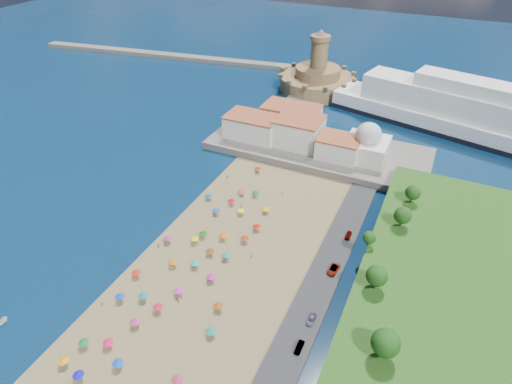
% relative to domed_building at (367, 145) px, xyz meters
% --- Properties ---
extents(ground, '(700.00, 700.00, 0.00)m').
position_rel_domed_building_xyz_m(ground, '(-30.00, -71.00, -8.97)').
color(ground, '#071938').
rests_on(ground, ground).
extents(terrace, '(90.00, 36.00, 3.00)m').
position_rel_domed_building_xyz_m(terrace, '(-20.00, 2.00, -7.47)').
color(terrace, '#59544C').
rests_on(terrace, ground).
extents(jetty, '(18.00, 70.00, 2.40)m').
position_rel_domed_building_xyz_m(jetty, '(-42.00, 37.00, -7.77)').
color(jetty, '#59544C').
rests_on(jetty, ground).
extents(breakwater, '(199.03, 34.77, 2.60)m').
position_rel_domed_building_xyz_m(breakwater, '(-140.00, 82.00, -7.67)').
color(breakwater, '#59544C').
rests_on(breakwater, ground).
extents(waterfront_buildings, '(57.00, 29.00, 11.00)m').
position_rel_domed_building_xyz_m(waterfront_buildings, '(-33.05, 2.64, -1.10)').
color(waterfront_buildings, silver).
rests_on(waterfront_buildings, terrace).
extents(domed_building, '(16.00, 16.00, 15.00)m').
position_rel_domed_building_xyz_m(domed_building, '(0.00, 0.00, 0.00)').
color(domed_building, silver).
rests_on(domed_building, terrace).
extents(fortress, '(40.00, 40.00, 32.40)m').
position_rel_domed_building_xyz_m(fortress, '(-42.00, 67.00, -2.29)').
color(fortress, olive).
rests_on(fortress, ground).
extents(cruise_ship, '(139.43, 52.23, 30.24)m').
position_rel_domed_building_xyz_m(cruise_ship, '(41.24, 43.22, -0.02)').
color(cruise_ship, black).
rests_on(cruise_ship, ground).
extents(beach_parasols, '(31.60, 117.39, 2.20)m').
position_rel_domed_building_xyz_m(beach_parasols, '(-31.13, -87.76, -6.83)').
color(beach_parasols, gray).
rests_on(beach_parasols, beach).
extents(beachgoers, '(28.45, 95.34, 1.90)m').
position_rel_domed_building_xyz_m(beachgoers, '(-32.40, -76.16, -7.84)').
color(beachgoers, tan).
rests_on(beachgoers, beach).
extents(parked_cars, '(2.88, 63.67, 1.44)m').
position_rel_domed_building_xyz_m(parked_cars, '(6.00, -73.59, -7.61)').
color(parked_cars, gray).
rests_on(parked_cars, promenade).
extents(hillside_trees, '(15.93, 106.96, 8.03)m').
position_rel_domed_building_xyz_m(hillside_trees, '(19.58, -82.34, 1.26)').
color(hillside_trees, '#382314').
rests_on(hillside_trees, hillside).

